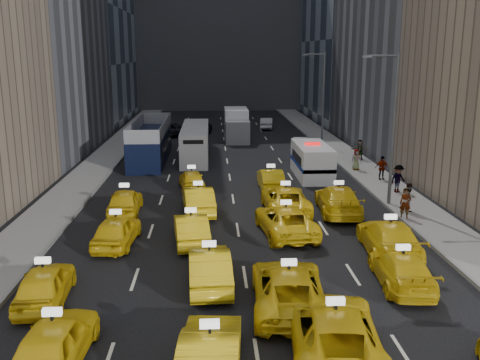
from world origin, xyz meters
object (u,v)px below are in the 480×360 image
(box_truck, at_px, (236,125))
(double_decker, at_px, (151,141))
(taxi_2, at_px, (334,332))
(city_bus, at_px, (195,142))
(nypd_van, at_px, (312,161))
(taxi_1, at_px, (210,357))
(pedestrian_0, at_px, (405,203))
(taxi_0, at_px, (55,342))

(box_truck, bearing_deg, double_decker, -133.18)
(taxi_2, xyz_separation_m, city_bus, (-5.02, 31.62, 0.56))
(taxi_2, bearing_deg, city_bus, -75.58)
(taxi_2, height_order, double_decker, double_decker)
(nypd_van, distance_m, box_truck, 18.03)
(taxi_2, distance_m, city_bus, 32.02)
(taxi_1, xyz_separation_m, double_decker, (-5.04, 31.76, 0.90))
(taxi_2, xyz_separation_m, nypd_van, (3.75, 23.84, 0.36))
(taxi_1, relative_size, pedestrian_0, 2.84)
(box_truck, bearing_deg, city_bus, -119.51)
(box_truck, height_order, pedestrian_0, box_truck)
(nypd_van, relative_size, city_bus, 0.58)
(taxi_2, bearing_deg, box_truck, -83.22)
(city_bus, bearing_deg, taxi_2, -86.87)
(city_bus, height_order, pedestrian_0, city_bus)
(double_decker, relative_size, city_bus, 1.08)
(taxi_1, xyz_separation_m, city_bus, (-1.30, 32.69, 0.59))
(pedestrian_0, bearing_deg, nypd_van, 121.71)
(box_truck, bearing_deg, taxi_2, -95.39)
(city_bus, bearing_deg, pedestrian_0, -63.09)
(taxi_0, xyz_separation_m, double_decker, (-0.50, 30.71, 0.93))
(box_truck, bearing_deg, pedestrian_0, -81.08)
(city_bus, bearing_deg, double_decker, -171.98)
(box_truck, bearing_deg, taxi_0, -106.76)
(box_truck, bearing_deg, taxi_1, -100.46)
(city_bus, distance_m, box_truck, 10.42)
(taxi_1, distance_m, box_truck, 42.39)
(taxi_0, height_order, box_truck, box_truck)
(double_decker, height_order, pedestrian_0, double_decker)
(taxi_0, height_order, city_bus, city_bus)
(taxi_1, bearing_deg, nypd_van, -102.49)
(nypd_van, bearing_deg, city_bus, 130.91)
(pedestrian_0, bearing_deg, taxi_0, -123.76)
(taxi_0, xyz_separation_m, taxi_1, (4.54, -1.05, 0.03))
(taxi_0, height_order, nypd_van, nypd_van)
(taxi_0, xyz_separation_m, pedestrian_0, (15.17, 13.14, 0.23))
(double_decker, bearing_deg, city_bus, 18.81)
(taxi_0, xyz_separation_m, taxi_2, (8.26, 0.02, 0.06))
(double_decker, height_order, city_bus, double_decker)
(taxi_0, distance_m, box_truck, 41.89)
(taxi_2, xyz_separation_m, double_decker, (-8.76, 30.69, 0.87))
(taxi_2, xyz_separation_m, pedestrian_0, (6.90, 13.12, 0.17))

